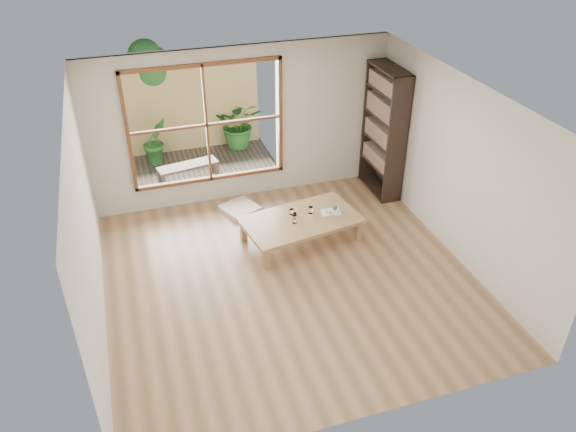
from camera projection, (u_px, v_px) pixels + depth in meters
name	position (u px, v px, depth m)	size (l,w,h in m)	color
ground	(289.00, 277.00, 7.92)	(5.00, 5.00, 0.00)	tan
low_table	(301.00, 221.00, 8.51)	(1.88, 1.25, 0.38)	#A47F4F
floor_cushion	(240.00, 209.00, 9.39)	(0.54, 0.54, 0.08)	white
bookshelf	(384.00, 132.00, 9.45)	(0.35, 0.99, 2.20)	black
glass_tall	(294.00, 219.00, 8.36)	(0.07, 0.07, 0.13)	silver
glass_mid	(311.00, 210.00, 8.60)	(0.08, 0.08, 0.11)	silver
glass_short	(291.00, 212.00, 8.58)	(0.07, 0.07, 0.09)	silver
glass_small	(295.00, 215.00, 8.49)	(0.06, 0.06, 0.08)	silver
food_tray	(332.00, 211.00, 8.63)	(0.32, 0.25, 0.09)	white
deck	(201.00, 171.00, 10.62)	(2.80, 2.00, 0.05)	#3E352D
garden_bench	(188.00, 167.00, 10.07)	(1.12, 0.52, 0.34)	black
bamboo_fence	(188.00, 107.00, 10.95)	(2.80, 0.06, 1.80)	tan
shrub_right	(239.00, 124.00, 11.21)	(0.89, 0.78, 0.99)	#265C22
shrub_left	(155.00, 141.00, 10.62)	(0.49, 0.40, 0.90)	#265C22
garden_tree	(146.00, 69.00, 10.62)	(1.04, 0.85, 2.22)	#4C3D2D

